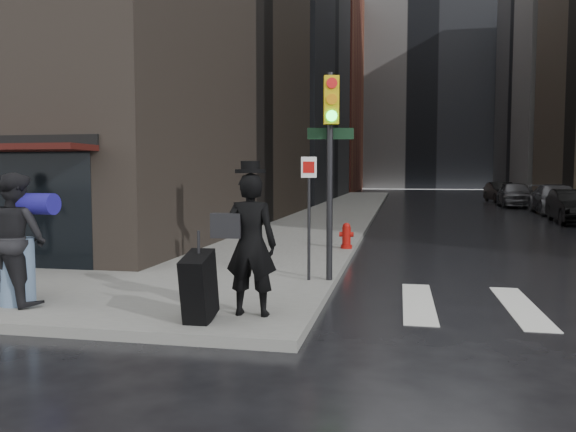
{
  "coord_description": "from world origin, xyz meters",
  "views": [
    {
      "loc": [
        3.17,
        -8.43,
        2.13
      ],
      "look_at": [
        1.01,
        2.4,
        1.3
      ],
      "focal_mm": 35.0,
      "sensor_mm": 36.0,
      "label": 1
    }
  ],
  "objects_px": {
    "parked_car_3": "(556,199)",
    "parked_car_5": "(501,192)",
    "fire_hydrant": "(346,237)",
    "traffic_light": "(329,147)",
    "parked_car_2": "(574,206)",
    "man_overcoat": "(240,251)",
    "parked_car_4": "(515,194)",
    "man_jeans": "(16,239)"
  },
  "relations": [
    {
      "from": "parked_car_3",
      "to": "parked_car_5",
      "type": "distance_m",
      "value": 12.03
    },
    {
      "from": "fire_hydrant",
      "to": "parked_car_5",
      "type": "bearing_deg",
      "value": 73.23
    },
    {
      "from": "traffic_light",
      "to": "parked_car_2",
      "type": "distance_m",
      "value": 18.06
    },
    {
      "from": "man_overcoat",
      "to": "parked_car_4",
      "type": "xyz_separation_m",
      "value": [
        9.4,
        30.58,
        -0.25
      ]
    },
    {
      "from": "parked_car_2",
      "to": "parked_car_4",
      "type": "height_order",
      "value": "parked_car_4"
    },
    {
      "from": "parked_car_2",
      "to": "man_overcoat",
      "type": "bearing_deg",
      "value": -113.61
    },
    {
      "from": "parked_car_4",
      "to": "man_overcoat",
      "type": "bearing_deg",
      "value": -103.97
    },
    {
      "from": "parked_car_3",
      "to": "parked_car_5",
      "type": "height_order",
      "value": "parked_car_3"
    },
    {
      "from": "man_jeans",
      "to": "parked_car_5",
      "type": "relative_size",
      "value": 0.44
    },
    {
      "from": "man_jeans",
      "to": "parked_car_2",
      "type": "relative_size",
      "value": 0.45
    },
    {
      "from": "traffic_light",
      "to": "fire_hydrant",
      "type": "distance_m",
      "value": 5.09
    },
    {
      "from": "man_jeans",
      "to": "parked_car_5",
      "type": "xyz_separation_m",
      "value": [
        13.08,
        36.53,
        -0.4
      ]
    },
    {
      "from": "man_jeans",
      "to": "traffic_light",
      "type": "xyz_separation_m",
      "value": [
        4.39,
        2.78,
        1.46
      ]
    },
    {
      "from": "man_overcoat",
      "to": "parked_car_3",
      "type": "xyz_separation_m",
      "value": [
        10.32,
        24.58,
        -0.29
      ]
    },
    {
      "from": "fire_hydrant",
      "to": "parked_car_2",
      "type": "relative_size",
      "value": 0.15
    },
    {
      "from": "parked_car_4",
      "to": "fire_hydrant",
      "type": "bearing_deg",
      "value": -107.31
    },
    {
      "from": "parked_car_2",
      "to": "parked_car_5",
      "type": "height_order",
      "value": "parked_car_5"
    },
    {
      "from": "parked_car_4",
      "to": "parked_car_5",
      "type": "xyz_separation_m",
      "value": [
        0.16,
        6.0,
        -0.07
      ]
    },
    {
      "from": "parked_car_2",
      "to": "parked_car_3",
      "type": "xyz_separation_m",
      "value": [
        0.81,
        6.0,
        0.05
      ]
    },
    {
      "from": "man_jeans",
      "to": "parked_car_4",
      "type": "distance_m",
      "value": 33.16
    },
    {
      "from": "parked_car_2",
      "to": "fire_hydrant",
      "type": "bearing_deg",
      "value": -124.58
    },
    {
      "from": "man_jeans",
      "to": "parked_car_4",
      "type": "xyz_separation_m",
      "value": [
        12.93,
        30.53,
        -0.33
      ]
    },
    {
      "from": "parked_car_4",
      "to": "parked_car_2",
      "type": "bearing_deg",
      "value": -86.39
    },
    {
      "from": "man_jeans",
      "to": "man_overcoat",
      "type": "bearing_deg",
      "value": -164.29
    },
    {
      "from": "fire_hydrant",
      "to": "parked_car_2",
      "type": "height_order",
      "value": "parked_car_2"
    },
    {
      "from": "traffic_light",
      "to": "parked_car_5",
      "type": "distance_m",
      "value": 34.91
    },
    {
      "from": "parked_car_2",
      "to": "parked_car_5",
      "type": "xyz_separation_m",
      "value": [
        0.06,
        18.01,
        0.02
      ]
    },
    {
      "from": "man_jeans",
      "to": "traffic_light",
      "type": "bearing_deg",
      "value": -131.16
    },
    {
      "from": "man_overcoat",
      "to": "parked_car_2",
      "type": "relative_size",
      "value": 0.49
    },
    {
      "from": "parked_car_4",
      "to": "parked_car_5",
      "type": "relative_size",
      "value": 1.06
    },
    {
      "from": "fire_hydrant",
      "to": "parked_car_2",
      "type": "xyz_separation_m",
      "value": [
        8.73,
        11.14,
        0.28
      ]
    },
    {
      "from": "parked_car_2",
      "to": "parked_car_5",
      "type": "relative_size",
      "value": 0.98
    },
    {
      "from": "man_overcoat",
      "to": "traffic_light",
      "type": "relative_size",
      "value": 0.57
    },
    {
      "from": "traffic_light",
      "to": "fire_hydrant",
      "type": "height_order",
      "value": "traffic_light"
    },
    {
      "from": "man_jeans",
      "to": "parked_car_2",
      "type": "height_order",
      "value": "man_jeans"
    },
    {
      "from": "man_overcoat",
      "to": "parked_car_4",
      "type": "bearing_deg",
      "value": -108.8
    },
    {
      "from": "man_jeans",
      "to": "traffic_light",
      "type": "height_order",
      "value": "traffic_light"
    },
    {
      "from": "fire_hydrant",
      "to": "parked_car_3",
      "type": "xyz_separation_m",
      "value": [
        9.54,
        17.14,
        0.32
      ]
    },
    {
      "from": "traffic_light",
      "to": "parked_car_4",
      "type": "distance_m",
      "value": 29.09
    },
    {
      "from": "traffic_light",
      "to": "fire_hydrant",
      "type": "bearing_deg",
      "value": 78.87
    },
    {
      "from": "traffic_light",
      "to": "parked_car_4",
      "type": "bearing_deg",
      "value": 60.69
    },
    {
      "from": "man_jeans",
      "to": "parked_car_4",
      "type": "relative_size",
      "value": 0.42
    }
  ]
}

